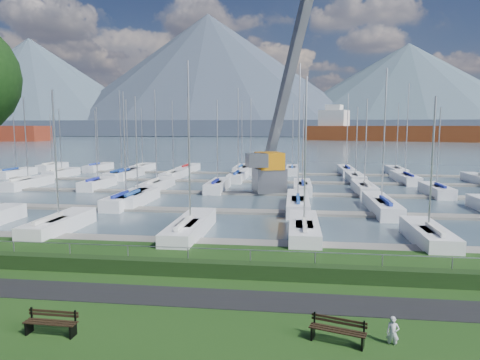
% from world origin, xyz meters
% --- Properties ---
extents(path, '(160.00, 2.00, 0.04)m').
position_xyz_m(path, '(0.00, -3.00, 0.01)').
color(path, black).
rests_on(path, grass).
extents(water, '(800.00, 540.00, 0.20)m').
position_xyz_m(water, '(0.00, 260.00, -0.40)').
color(water, '#445764').
extents(hedge, '(80.00, 0.70, 0.70)m').
position_xyz_m(hedge, '(0.00, -0.40, 0.35)').
color(hedge, black).
rests_on(hedge, grass).
extents(fence, '(80.00, 0.04, 0.04)m').
position_xyz_m(fence, '(0.00, 0.00, 1.20)').
color(fence, gray).
rests_on(fence, grass).
extents(foothill, '(900.00, 80.00, 12.00)m').
position_xyz_m(foothill, '(0.00, 330.00, 6.00)').
color(foothill, '#3B4557').
rests_on(foothill, water).
extents(mountains, '(1190.00, 360.00, 115.00)m').
position_xyz_m(mountains, '(7.35, 404.62, 46.68)').
color(mountains, '#3F505D').
rests_on(mountains, water).
extents(docks, '(90.00, 41.60, 0.25)m').
position_xyz_m(docks, '(0.00, 26.00, -0.22)').
color(docks, slate).
rests_on(docks, water).
extents(bench_left, '(1.81, 0.47, 0.85)m').
position_xyz_m(bench_left, '(-4.03, -6.65, 0.42)').
color(bench_left, black).
rests_on(bench_left, grass).
extents(bench_right, '(1.84, 0.93, 0.85)m').
position_xyz_m(bench_right, '(5.44, -6.02, 0.42)').
color(bench_right, black).
rests_on(bench_right, grass).
extents(person, '(0.44, 0.34, 1.07)m').
position_xyz_m(person, '(7.18, -5.91, 0.54)').
color(person, '#BABBC2').
rests_on(person, grass).
extents(crane, '(7.38, 13.04, 22.35)m').
position_xyz_m(crane, '(1.77, 28.10, 5.33)').
color(crane, slate).
rests_on(crane, water).
extents(cargo_ship_mid, '(93.73, 48.52, 21.50)m').
position_xyz_m(cargo_ship_mid, '(52.26, 213.23, 3.60)').
color(cargo_ship_mid, brown).
rests_on(cargo_ship_mid, water).
extents(sailboat_fleet, '(75.37, 49.59, 13.10)m').
position_xyz_m(sailboat_fleet, '(-1.11, 29.07, 5.33)').
color(sailboat_fleet, white).
rests_on(sailboat_fleet, water).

